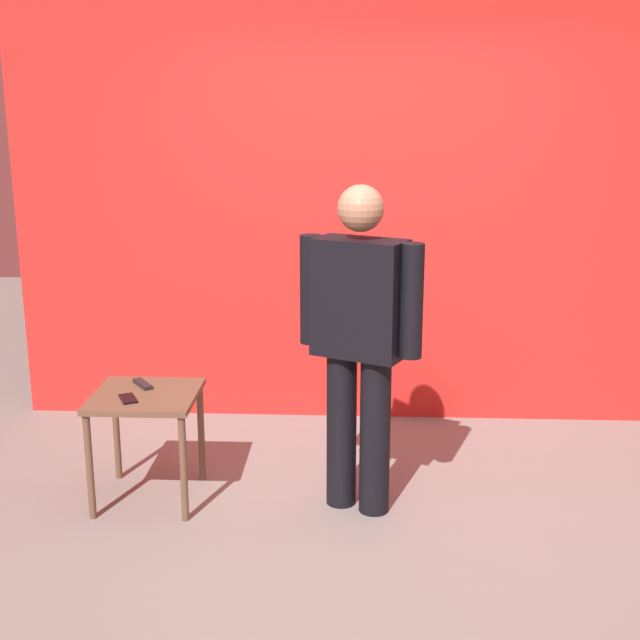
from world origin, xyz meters
The scene contains 6 objects.
ground_plane centered at (0.00, 0.00, 0.00)m, with size 12.00×12.00×0.00m, color gray.
back_wall_red centered at (0.00, 1.67, 1.33)m, with size 4.48×0.12×2.66m, color red.
standing_person centered at (-0.05, 0.33, 0.92)m, with size 0.63×0.39×1.64m.
side_table centered at (-1.13, 0.37, 0.49)m, with size 0.53×0.53×0.58m.
cell_phone centered at (-1.19, 0.28, 0.58)m, with size 0.07×0.14×0.01m, color black.
tv_remote centered at (-1.17, 0.49, 0.59)m, with size 0.04×0.17×0.02m, color black.
Camera 1 is at (-0.05, -3.61, 2.00)m, focal length 47.08 mm.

